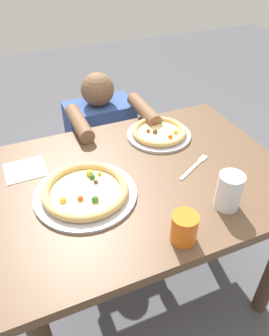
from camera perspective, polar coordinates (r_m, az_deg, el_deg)
name	(u,v)px	position (r m, az deg, el deg)	size (l,w,h in m)	color
ground_plane	(140,284)	(1.86, 0.90, -19.47)	(8.00, 8.00, 0.00)	#4C4C51
dining_table	(141,197)	(1.37, 1.16, -5.04)	(1.16, 0.86, 0.75)	brown
pizza_near	(85,191)	(1.21, -8.54, -4.01)	(0.38, 0.38, 0.04)	#B7B7BC
pizza_far	(159,133)	(1.53, 4.27, 6.15)	(0.30, 0.30, 0.04)	#B7B7BC
drink_cup_colored	(184,228)	(1.04, 8.61, -10.24)	(0.09, 0.09, 0.10)	orange
water_cup_clear	(229,191)	(1.17, 16.11, -3.84)	(0.09, 0.09, 0.14)	silver
paper_napkin	(25,170)	(1.39, -18.44, -0.28)	(0.16, 0.14, 0.00)	white
fork	(195,166)	(1.36, 10.45, 0.34)	(0.19, 0.11, 0.00)	silver
diner_seated	(103,154)	(2.00, -5.56, 2.52)	(0.41, 0.52, 0.92)	#333847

